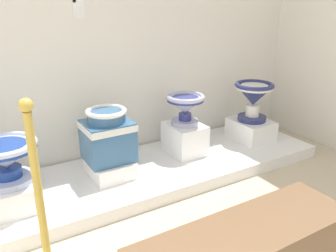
{
  "coord_description": "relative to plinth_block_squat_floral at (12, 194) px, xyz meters",
  "views": [
    {
      "loc": [
        0.51,
        0.23,
        1.41
      ],
      "look_at": [
        1.9,
        2.56,
        0.42
      ],
      "focal_mm": 37.64,
      "sensor_mm": 36.0,
      "label": 1
    }
  ],
  "objects": [
    {
      "name": "display_platform",
      "position": [
        1.12,
        0.04,
        -0.14
      ],
      "size": [
        2.94,
        0.87,
        0.1
      ],
      "primitive_type": "cube",
      "color": "white",
      "rests_on": "ground_plane"
    },
    {
      "name": "plinth_block_squat_floral",
      "position": [
        0.0,
        0.0,
        0.0
      ],
      "size": [
        0.28,
        0.4,
        0.18
      ],
      "primitive_type": "cube",
      "color": "white",
      "rests_on": "display_platform"
    },
    {
      "name": "antique_toilet_tall_cobalt",
      "position": [
        2.2,
        0.07,
        0.35
      ],
      "size": [
        0.37,
        0.37,
        0.37
      ],
      "color": "navy",
      "rests_on": "plinth_block_tall_cobalt"
    },
    {
      "name": "plinth_block_slender_white",
      "position": [
        0.72,
        0.08,
        -0.02
      ],
      "size": [
        0.31,
        0.38,
        0.13
      ],
      "primitive_type": "cube",
      "color": "white",
      "rests_on": "display_platform"
    },
    {
      "name": "plinth_block_leftmost",
      "position": [
        1.46,
        0.13,
        0.05
      ],
      "size": [
        0.29,
        0.36,
        0.27
      ],
      "primitive_type": "cube",
      "color": "white",
      "rests_on": "display_platform"
    },
    {
      "name": "info_placard_second",
      "position": [
        0.71,
        0.49,
        1.16
      ],
      "size": [
        0.09,
        0.01,
        0.16
      ],
      "color": "white"
    },
    {
      "name": "stanchion_post_near_left",
      "position": [
        0.06,
        -0.74,
        0.12
      ],
      "size": [
        0.25,
        0.25,
        1.02
      ],
      "color": "gold",
      "rests_on": "ground_plane"
    },
    {
      "name": "antique_toilet_squat_floral",
      "position": [
        0.0,
        0.0,
        0.27
      ],
      "size": [
        0.41,
        0.41,
        0.29
      ],
      "color": "silver",
      "rests_on": "plinth_block_squat_floral"
    },
    {
      "name": "antique_toilet_slender_white",
      "position": [
        0.72,
        0.08,
        0.25
      ],
      "size": [
        0.36,
        0.33,
        0.41
      ],
      "color": "#36628F",
      "rests_on": "plinth_block_slender_white"
    },
    {
      "name": "plinth_block_tall_cobalt",
      "position": [
        2.2,
        0.07,
        0.01
      ],
      "size": [
        0.33,
        0.4,
        0.19
      ],
      "primitive_type": "cube",
      "color": "white",
      "rests_on": "display_platform"
    },
    {
      "name": "antique_toilet_leftmost",
      "position": [
        1.46,
        0.13,
        0.36
      ],
      "size": [
        0.34,
        0.34,
        0.27
      ],
      "color": "#ABAED2",
      "rests_on": "plinth_block_leftmost"
    }
  ]
}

